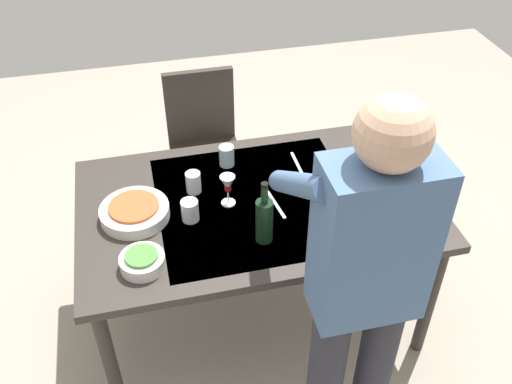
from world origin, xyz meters
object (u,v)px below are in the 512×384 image
(person_server, at_px, (363,285))
(water_cup_far_left, at_px, (193,182))
(wine_glass_left, at_px, (228,185))
(side_bowl_salad, at_px, (142,261))
(chair_near, at_px, (204,139))
(dining_table, at_px, (256,212))
(wine_bottle, at_px, (264,219))
(water_cup_near_right, at_px, (190,211))
(serving_bowl_pasta, at_px, (135,211))
(water_cup_near_left, at_px, (227,156))
(dinner_plate_near, at_px, (355,237))

(person_server, distance_m, water_cup_far_left, 1.01)
(wine_glass_left, height_order, side_bowl_salad, wine_glass_left)
(wine_glass_left, bearing_deg, chair_near, -91.22)
(person_server, distance_m, wine_glass_left, 0.83)
(dining_table, height_order, chair_near, chair_near)
(wine_bottle, height_order, side_bowl_salad, wine_bottle)
(water_cup_near_right, relative_size, serving_bowl_pasta, 0.33)
(serving_bowl_pasta, bearing_deg, water_cup_far_left, -156.45)
(person_server, xyz_separation_m, wine_glass_left, (0.31, -0.76, -0.11))
(water_cup_near_left, distance_m, dinner_plate_near, 0.76)
(wine_glass_left, xyz_separation_m, dinner_plate_near, (-0.47, 0.34, -0.10))
(water_cup_near_left, distance_m, water_cup_far_left, 0.25)
(dining_table, bearing_deg, water_cup_far_left, -26.89)
(dining_table, relative_size, water_cup_near_right, 16.24)
(chair_near, height_order, water_cup_far_left, chair_near)
(dining_table, distance_m, water_cup_far_left, 0.32)
(wine_glass_left, bearing_deg, water_cup_near_right, 20.14)
(dining_table, distance_m, person_server, 0.83)
(water_cup_near_left, xyz_separation_m, serving_bowl_pasta, (0.46, 0.29, -0.02))
(water_cup_near_right, distance_m, serving_bowl_pasta, 0.24)
(wine_glass_left, distance_m, water_cup_far_left, 0.19)
(wine_bottle, bearing_deg, wine_glass_left, -69.02)
(dining_table, bearing_deg, water_cup_near_right, 10.31)
(wine_glass_left, height_order, serving_bowl_pasta, wine_glass_left)
(serving_bowl_pasta, bearing_deg, dinner_plate_near, 158.84)
(water_cup_far_left, bearing_deg, water_cup_near_right, 77.10)
(wine_bottle, xyz_separation_m, water_cup_near_left, (0.05, -0.55, -0.06))
(water_cup_far_left, relative_size, serving_bowl_pasta, 0.34)
(person_server, bearing_deg, dining_table, -75.81)
(wine_glass_left, relative_size, side_bowl_salad, 0.84)
(serving_bowl_pasta, bearing_deg, dining_table, 178.65)
(serving_bowl_pasta, bearing_deg, wine_glass_left, 179.72)
(water_cup_near_right, bearing_deg, dining_table, -169.69)
(chair_near, bearing_deg, dining_table, 96.95)
(person_server, bearing_deg, wine_bottle, -66.82)
(water_cup_near_right, bearing_deg, serving_bowl_pasta, -16.32)
(water_cup_near_left, bearing_deg, dining_table, 104.03)
(wine_bottle, relative_size, serving_bowl_pasta, 0.99)
(dining_table, relative_size, serving_bowl_pasta, 5.31)
(water_cup_far_left, bearing_deg, wine_bottle, 121.76)
(water_cup_near_left, bearing_deg, dinner_plate_near, 123.84)
(person_server, bearing_deg, serving_bowl_pasta, -46.44)
(dining_table, bearing_deg, wine_bottle, 84.30)
(serving_bowl_pasta, bearing_deg, side_bowl_salad, 91.53)
(dining_table, bearing_deg, dinner_plate_near, 136.46)
(water_cup_near_right, bearing_deg, dinner_plate_near, 157.18)
(chair_near, height_order, water_cup_near_left, chair_near)
(water_cup_near_right, relative_size, side_bowl_salad, 0.54)
(water_cup_near_right, bearing_deg, person_server, 125.39)
(dining_table, xyz_separation_m, wine_glass_left, (0.12, -0.01, 0.17))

